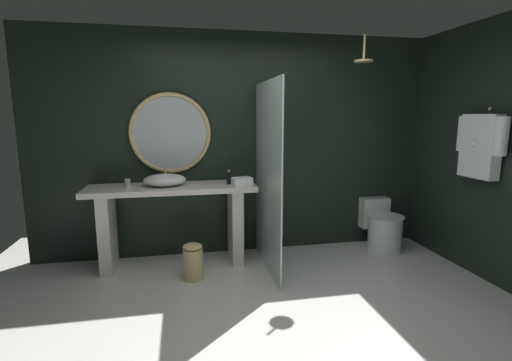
{
  "coord_description": "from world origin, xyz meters",
  "views": [
    {
      "loc": [
        -0.69,
        -2.52,
        1.66
      ],
      "look_at": [
        0.0,
        0.93,
        1.04
      ],
      "focal_mm": 26.14,
      "sensor_mm": 36.0,
      "label": 1
    }
  ],
  "objects_px": {
    "tumbler_cup": "(127,183)",
    "rain_shower_head": "(364,59)",
    "soap_dispenser": "(229,178)",
    "toilet": "(382,228)",
    "folded_hand_towel": "(242,182)",
    "hanging_bathrobe": "(480,143)",
    "round_wall_mirror": "(170,133)",
    "vessel_sink": "(165,180)",
    "waste_bin": "(193,261)"
  },
  "relations": [
    {
      "from": "toilet",
      "to": "folded_hand_towel",
      "type": "bearing_deg",
      "value": -174.76
    },
    {
      "from": "tumbler_cup",
      "to": "rain_shower_head",
      "type": "bearing_deg",
      "value": -5.57
    },
    {
      "from": "tumbler_cup",
      "to": "soap_dispenser",
      "type": "height_order",
      "value": "soap_dispenser"
    },
    {
      "from": "tumbler_cup",
      "to": "soap_dispenser",
      "type": "distance_m",
      "value": 1.08
    },
    {
      "from": "round_wall_mirror",
      "to": "waste_bin",
      "type": "xyz_separation_m",
      "value": [
        0.19,
        -0.69,
        -1.26
      ]
    },
    {
      "from": "soap_dispenser",
      "to": "waste_bin",
      "type": "distance_m",
      "value": 0.98
    },
    {
      "from": "waste_bin",
      "to": "folded_hand_towel",
      "type": "relative_size",
      "value": 1.84
    },
    {
      "from": "soap_dispenser",
      "to": "toilet",
      "type": "height_order",
      "value": "soap_dispenser"
    },
    {
      "from": "waste_bin",
      "to": "toilet",
      "type": "bearing_deg",
      "value": 10.3
    },
    {
      "from": "tumbler_cup",
      "to": "toilet",
      "type": "relative_size",
      "value": 0.15
    },
    {
      "from": "tumbler_cup",
      "to": "round_wall_mirror",
      "type": "height_order",
      "value": "round_wall_mirror"
    },
    {
      "from": "tumbler_cup",
      "to": "toilet",
      "type": "distance_m",
      "value": 3.08
    },
    {
      "from": "round_wall_mirror",
      "to": "waste_bin",
      "type": "height_order",
      "value": "round_wall_mirror"
    },
    {
      "from": "round_wall_mirror",
      "to": "folded_hand_towel",
      "type": "height_order",
      "value": "round_wall_mirror"
    },
    {
      "from": "tumbler_cup",
      "to": "soap_dispenser",
      "type": "bearing_deg",
      "value": -1.8
    },
    {
      "from": "waste_bin",
      "to": "tumbler_cup",
      "type": "bearing_deg",
      "value": 145.69
    },
    {
      "from": "hanging_bathrobe",
      "to": "soap_dispenser",
      "type": "bearing_deg",
      "value": 159.8
    },
    {
      "from": "vessel_sink",
      "to": "tumbler_cup",
      "type": "relative_size",
      "value": 5.05
    },
    {
      "from": "toilet",
      "to": "rain_shower_head",
      "type": "bearing_deg",
      "value": -154.41
    },
    {
      "from": "vessel_sink",
      "to": "folded_hand_towel",
      "type": "distance_m",
      "value": 0.84
    },
    {
      "from": "rain_shower_head",
      "to": "round_wall_mirror",
      "type": "bearing_deg",
      "value": 166.65
    },
    {
      "from": "rain_shower_head",
      "to": "folded_hand_towel",
      "type": "distance_m",
      "value": 1.85
    },
    {
      "from": "toilet",
      "to": "folded_hand_towel",
      "type": "height_order",
      "value": "folded_hand_towel"
    },
    {
      "from": "waste_bin",
      "to": "folded_hand_towel",
      "type": "xyz_separation_m",
      "value": [
        0.56,
        0.26,
        0.76
      ]
    },
    {
      "from": "hanging_bathrobe",
      "to": "round_wall_mirror",
      "type": "bearing_deg",
      "value": 158.99
    },
    {
      "from": "tumbler_cup",
      "to": "rain_shower_head",
      "type": "distance_m",
      "value": 2.85
    },
    {
      "from": "vessel_sink",
      "to": "waste_bin",
      "type": "relative_size",
      "value": 1.2
    },
    {
      "from": "tumbler_cup",
      "to": "hanging_bathrobe",
      "type": "bearing_deg",
      "value": -14.74
    },
    {
      "from": "vessel_sink",
      "to": "waste_bin",
      "type": "xyz_separation_m",
      "value": [
        0.26,
        -0.44,
        -0.77
      ]
    },
    {
      "from": "vessel_sink",
      "to": "tumbler_cup",
      "type": "xyz_separation_m",
      "value": [
        -0.39,
        0.0,
        -0.02
      ]
    },
    {
      "from": "soap_dispenser",
      "to": "waste_bin",
      "type": "bearing_deg",
      "value": -136.49
    },
    {
      "from": "round_wall_mirror",
      "to": "waste_bin",
      "type": "distance_m",
      "value": 1.45
    },
    {
      "from": "toilet",
      "to": "waste_bin",
      "type": "relative_size",
      "value": 1.61
    },
    {
      "from": "waste_bin",
      "to": "round_wall_mirror",
      "type": "bearing_deg",
      "value": 105.55
    },
    {
      "from": "soap_dispenser",
      "to": "folded_hand_towel",
      "type": "bearing_deg",
      "value": -50.29
    },
    {
      "from": "hanging_bathrobe",
      "to": "toilet",
      "type": "bearing_deg",
      "value": 117.77
    },
    {
      "from": "toilet",
      "to": "waste_bin",
      "type": "xyz_separation_m",
      "value": [
        -2.35,
        -0.43,
        -0.08
      ]
    },
    {
      "from": "folded_hand_towel",
      "to": "round_wall_mirror",
      "type": "bearing_deg",
      "value": 150.3
    },
    {
      "from": "vessel_sink",
      "to": "soap_dispenser",
      "type": "height_order",
      "value": "vessel_sink"
    },
    {
      "from": "waste_bin",
      "to": "folded_hand_towel",
      "type": "height_order",
      "value": "folded_hand_towel"
    },
    {
      "from": "toilet",
      "to": "waste_bin",
      "type": "height_order",
      "value": "toilet"
    },
    {
      "from": "folded_hand_towel",
      "to": "vessel_sink",
      "type": "bearing_deg",
      "value": 167.8
    },
    {
      "from": "rain_shower_head",
      "to": "hanging_bathrobe",
      "type": "height_order",
      "value": "rain_shower_head"
    },
    {
      "from": "soap_dispenser",
      "to": "rain_shower_head",
      "type": "relative_size",
      "value": 0.57
    },
    {
      "from": "soap_dispenser",
      "to": "folded_hand_towel",
      "type": "xyz_separation_m",
      "value": [
        0.12,
        -0.15,
        -0.03
      ]
    },
    {
      "from": "soap_dispenser",
      "to": "rain_shower_head",
      "type": "distance_m",
      "value": 1.94
    },
    {
      "from": "vessel_sink",
      "to": "soap_dispenser",
      "type": "bearing_deg",
      "value": -2.39
    },
    {
      "from": "soap_dispenser",
      "to": "round_wall_mirror",
      "type": "distance_m",
      "value": 0.84
    },
    {
      "from": "rain_shower_head",
      "to": "soap_dispenser",
      "type": "bearing_deg",
      "value": 171.63
    },
    {
      "from": "rain_shower_head",
      "to": "folded_hand_towel",
      "type": "height_order",
      "value": "rain_shower_head"
    }
  ]
}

